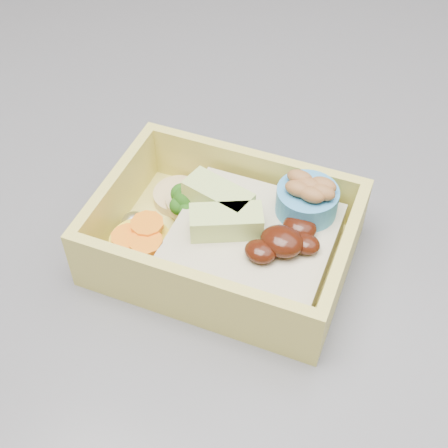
% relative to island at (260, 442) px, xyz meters
% --- Properties ---
extents(island, '(1.24, 0.84, 0.92)m').
position_rel_island_xyz_m(island, '(0.00, 0.00, 0.00)').
color(island, brown).
rests_on(island, ground).
extents(bento_box, '(0.19, 0.14, 0.06)m').
position_rel_island_xyz_m(bento_box, '(-0.01, -0.07, 0.48)').
color(bento_box, '#D5C758').
rests_on(bento_box, island).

